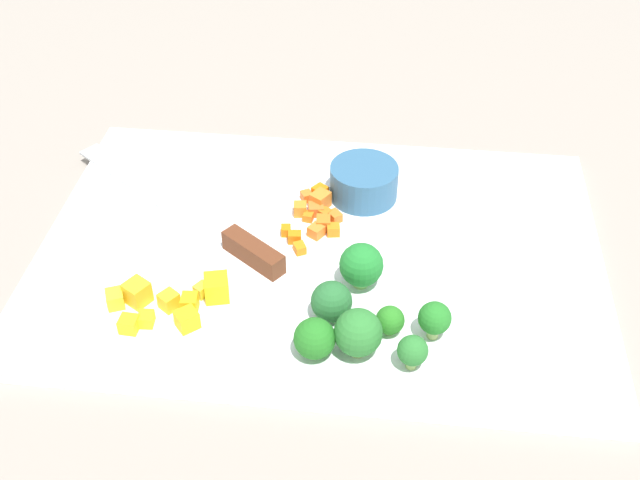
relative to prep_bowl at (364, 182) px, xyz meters
The scene contains 34 objects.
ground_plane 0.10m from the prep_bowl, 112.24° to the right, with size 4.00×4.00×0.00m, color gray.
cutting_board 0.10m from the prep_bowl, 112.24° to the right, with size 0.55×0.38×0.01m, color white.
prep_bowl is the anchor object (origin of this frame).
chef_knife 0.17m from the prep_bowl, 151.17° to the right, with size 0.27×0.21×0.02m.
carrot_dice_0 0.05m from the prep_bowl, 150.72° to the right, with size 0.02×0.02×0.02m, color orange.
carrot_dice_1 0.06m from the prep_bowl, 166.25° to the right, with size 0.01×0.01×0.01m, color orange.
carrot_dice_2 0.11m from the prep_bowl, 119.71° to the right, with size 0.01×0.01×0.01m, color orange.
carrot_dice_3 0.07m from the prep_bowl, 138.48° to the right, with size 0.01×0.01×0.01m, color orange.
carrot_dice_4 0.06m from the prep_bowl, 131.22° to the right, with size 0.01×0.01×0.01m, color orange.
carrot_dice_5 0.07m from the prep_bowl, 148.38° to the right, with size 0.01×0.01×0.01m, color orange.
carrot_dice_6 0.05m from the prep_bowl, 120.45° to the right, with size 0.01×0.01×0.01m, color orange.
carrot_dice_7 0.10m from the prep_bowl, 127.09° to the right, with size 0.01×0.01×0.01m, color orange.
carrot_dice_8 0.08m from the prep_bowl, 120.69° to the right, with size 0.01×0.01×0.01m, color orange.
carrot_dice_9 0.07m from the prep_bowl, 110.86° to the right, with size 0.01×0.01×0.01m, color orange.
carrot_dice_10 0.10m from the prep_bowl, 135.17° to the right, with size 0.01×0.01×0.01m, color orange.
carrot_dice_11 0.07m from the prep_bowl, 123.29° to the right, with size 0.02×0.01×0.01m, color orange.
carrot_dice_12 0.05m from the prep_bowl, 168.68° to the right, with size 0.01×0.01×0.01m, color orange.
carrot_dice_13 0.06m from the prep_bowl, 142.22° to the right, with size 0.02×0.02×0.01m, color orange.
pepper_dice_0 0.25m from the prep_bowl, 131.19° to the right, with size 0.02×0.02×0.02m, color yellow.
pepper_dice_1 0.24m from the prep_bowl, 127.42° to the right, with size 0.02×0.01×0.02m, color yellow.
pepper_dice_2 0.21m from the prep_bowl, 126.13° to the right, with size 0.02×0.02×0.02m, color yellow.
pepper_dice_3 0.28m from the prep_bowl, 130.44° to the right, with size 0.01×0.01×0.01m, color yellow.
pepper_dice_4 0.29m from the prep_bowl, 138.34° to the right, with size 0.02×0.02×0.02m, color yellow.
pepper_dice_5 0.25m from the prep_bowl, 124.10° to the right, with size 0.02×0.02×0.02m, color yellow.
pepper_dice_6 0.22m from the prep_bowl, 129.34° to the right, with size 0.01×0.01×0.01m, color yellow.
pepper_dice_7 0.27m from the prep_bowl, 136.68° to the right, with size 0.02×0.02×0.02m, color yellow.
pepper_dice_8 0.29m from the prep_bowl, 131.27° to the right, with size 0.02×0.02×0.01m, color yellow.
broccoli_floret_0 0.23m from the prep_bowl, 96.39° to the right, with size 0.04×0.04×0.04m.
broccoli_floret_1 0.18m from the prep_bowl, 94.96° to the right, with size 0.04×0.04×0.04m.
broccoli_floret_2 0.14m from the prep_bowl, 86.97° to the right, with size 0.04×0.04×0.05m.
broccoli_floret_3 0.21m from the prep_bowl, 69.06° to the right, with size 0.03×0.03×0.04m.
broccoli_floret_4 0.22m from the prep_bowl, 87.21° to the right, with size 0.04×0.04×0.05m.
broccoli_floret_5 0.20m from the prep_bowl, 79.32° to the right, with size 0.03×0.03×0.03m.
broccoli_floret_6 0.24m from the prep_bowl, 76.22° to the right, with size 0.03×0.03×0.03m.
Camera 1 is at (0.07, -0.58, 0.52)m, focal length 43.97 mm.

